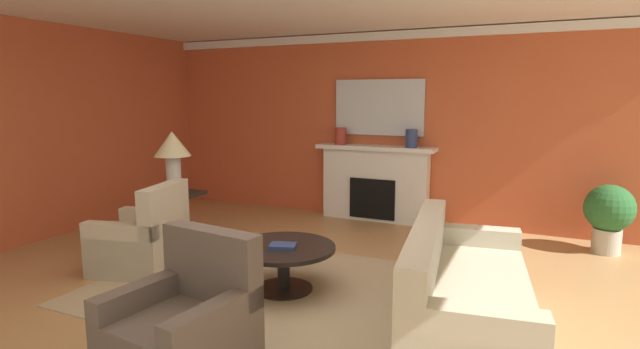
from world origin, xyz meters
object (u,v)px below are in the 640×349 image
vase_mantel_left (340,136)px  mantel_mirror (379,107)px  armchair_near_window (143,242)px  table_lamp (172,150)px  coffee_table (284,257)px  armchair_facing_fireplace (184,331)px  side_table (176,217)px  fireplace (375,185)px  potted_plant (609,213)px  sofa (463,296)px  vase_mantel_right (411,138)px

vase_mantel_left → mantel_mirror: bearing=17.2°
armchair_near_window → table_lamp: size_ratio=1.28×
armchair_near_window → coffee_table: 1.66m
armchair_facing_fireplace → side_table: armchair_facing_fireplace is taller
mantel_mirror → armchair_near_window: (-1.58, -3.25, -1.39)m
fireplace → potted_plant: size_ratio=2.16×
fireplace → armchair_near_window: (-1.58, -3.12, -0.23)m
coffee_table → vase_mantel_left: 3.15m
armchair_near_window → table_lamp: 1.21m
armchair_near_window → sofa: bearing=-0.1°
potted_plant → table_lamp: bearing=-157.3°
armchair_near_window → armchair_facing_fireplace: size_ratio=1.01×
sofa → coffee_table: bearing=175.3°
table_lamp → vase_mantel_left: (1.23, 2.32, 0.04)m
mantel_mirror → vase_mantel_right: 0.72m
fireplace → potted_plant: fireplace is taller
fireplace → coffee_table: fireplace is taller
coffee_table → vase_mantel_right: size_ratio=3.78×
sofa → armchair_near_window: (-3.35, 0.01, 0.01)m
armchair_near_window → coffee_table: size_ratio=0.96×
mantel_mirror → coffee_table: (0.08, -3.11, -1.36)m
sofa → vase_mantel_right: (-1.23, 3.08, 0.97)m
potted_plant → fireplace: bearing=173.3°
coffee_table → table_lamp: (-1.86, 0.63, 0.89)m
sofa → vase_mantel_right: size_ratio=8.33×
sofa → vase_mantel_left: vase_mantel_left is taller
armchair_facing_fireplace → mantel_mirror: bearing=92.2°
vase_mantel_right → potted_plant: size_ratio=0.32×
fireplace → side_table: (-1.78, -2.37, -0.14)m
fireplace → table_lamp: bearing=-126.9°
coffee_table → vase_mantel_right: bearing=80.9°
side_table → vase_mantel_left: size_ratio=2.72×
side_table → coffee_table: bearing=-18.6°
fireplace → mantel_mirror: size_ratio=1.31×
armchair_facing_fireplace → side_table: 2.92m
mantel_mirror → table_lamp: 3.09m
armchair_near_window → vase_mantel_right: 3.86m
side_table → table_lamp: size_ratio=0.93×
sofa → armchair_near_window: armchair_near_window is taller
fireplace → side_table: bearing=-126.9°
armchair_near_window → potted_plant: (4.61, 2.77, 0.19)m
armchair_facing_fireplace → vase_mantel_left: (-0.73, 4.49, 0.96)m
vase_mantel_right → table_lamp: bearing=-135.1°
mantel_mirror → side_table: 3.32m
vase_mantel_right → fireplace: bearing=174.9°
coffee_table → potted_plant: (2.95, 2.64, 0.16)m
armchair_facing_fireplace → coffee_table: bearing=93.6°
coffee_table → vase_mantel_right: (0.47, 2.94, 0.93)m
armchair_facing_fireplace → potted_plant: 5.07m
fireplace → mantel_mirror: mantel_mirror is taller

